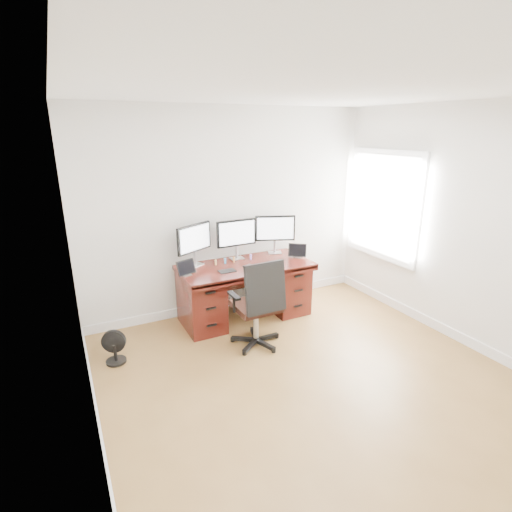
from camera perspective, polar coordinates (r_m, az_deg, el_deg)
name	(u,v)px	position (r m, az deg, el deg)	size (l,w,h in m)	color
ground	(326,394)	(4.08, 10.03, -18.79)	(4.50, 4.50, 0.00)	olive
back_wall	(231,212)	(5.35, -3.63, 6.29)	(4.00, 0.10, 2.70)	white
right_wall	(477,230)	(4.97, 29.08, 3.20)	(0.10, 4.50, 2.70)	white
desk	(245,289)	(5.26, -1.62, -4.71)	(1.70, 0.80, 0.75)	#41120D
office_chair	(258,318)	(4.60, 0.28, -8.89)	(0.61, 0.57, 1.06)	black
floor_fan	(115,348)	(4.63, -19.54, -12.22)	(0.25, 0.22, 0.37)	black
monitor_left	(194,240)	(5.05, -8.81, 2.33)	(0.51, 0.28, 0.53)	silver
monitor_center	(237,234)	(5.25, -2.79, 3.11)	(0.55, 0.14, 0.53)	silver
monitor_right	(275,230)	(5.50, 2.75, 3.80)	(0.52, 0.24, 0.53)	silver
tablet_left	(186,269)	(4.77, -9.92, -1.80)	(0.25, 0.14, 0.19)	silver
tablet_right	(298,251)	(5.39, 5.97, 0.66)	(0.23, 0.19, 0.19)	silver
keyboard	(257,268)	(4.96, 0.08, -1.70)	(0.28, 0.12, 0.01)	white
trackpad	(266,265)	(5.08, 1.37, -1.26)	(0.12, 0.12, 0.01)	#B9BCC1
drawing_tablet	(227,271)	(4.88, -4.16, -2.15)	(0.20, 0.13, 0.01)	black
phone	(248,266)	(5.05, -1.19, -1.40)	(0.13, 0.07, 0.01)	black
figurine_yellow	(216,262)	(5.10, -5.79, -0.84)	(0.03, 0.03, 0.08)	tan
figurine_blue	(225,260)	(5.14, -4.44, -0.64)	(0.03, 0.03, 0.08)	#54A9E7
figurine_orange	(234,259)	(5.19, -3.19, -0.45)	(0.03, 0.03, 0.08)	#FFB258
figurine_purple	(251,257)	(5.29, -0.74, -0.07)	(0.03, 0.03, 0.08)	#9074E7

